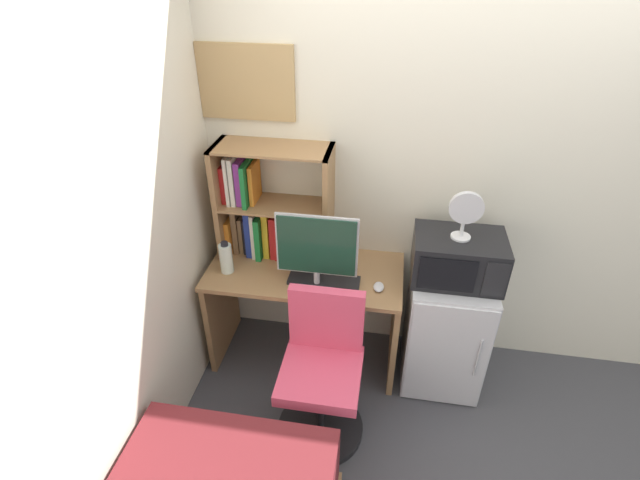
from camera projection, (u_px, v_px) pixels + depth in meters
The scene contains 13 objects.
wall_back at pixel (543, 182), 2.69m from camera, with size 6.40×0.04×2.60m, color silver.
wall_left at pixel (39, 339), 1.63m from camera, with size 0.04×4.40×2.60m, color silver.
desk at pixel (306, 298), 3.04m from camera, with size 1.21×0.59×0.74m.
hutch_bookshelf at pixel (261, 207), 2.92m from camera, with size 0.70×0.30×0.74m.
monitor at pixel (317, 250), 2.66m from camera, with size 0.47×0.22×0.47m.
keyboard at pixel (324, 280), 2.82m from camera, with size 0.43×0.13×0.02m, color black.
computer_mouse at pixel (379, 287), 2.75m from camera, with size 0.06×0.09×0.03m, color silver.
water_bottle at pixel (226, 258), 2.86m from camera, with size 0.08×0.08×0.21m.
mini_fridge at pixel (444, 328), 2.97m from camera, with size 0.48×0.54×0.80m.
microwave at pixel (458, 258), 2.68m from camera, with size 0.51×0.36×0.27m.
desk_fan at pixel (466, 212), 2.52m from camera, with size 0.18×0.11×0.29m.
desk_chair at pixel (322, 376), 2.64m from camera, with size 0.50×0.50×0.90m.
wall_corkboard at pixel (246, 83), 2.64m from camera, with size 0.56×0.02×0.42m, color tan.
Camera 1 is at (-0.46, -2.61, 2.47)m, focal length 26.32 mm.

